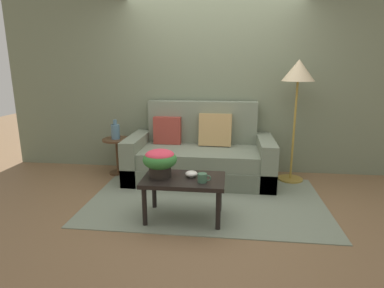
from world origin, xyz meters
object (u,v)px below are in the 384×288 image
coffee_table (184,183)px  side_table (117,150)px  couch (200,156)px  snack_bowl (191,174)px  table_vase (115,131)px  floor_lamp (298,79)px  potted_plant (160,160)px  coffee_mug (202,178)px

coffee_table → side_table: 1.78m
couch → snack_bowl: bearing=-89.0°
table_vase → floor_lamp: bearing=0.4°
couch → coffee_table: bearing=-92.5°
potted_plant → table_vase: 1.59m
couch → potted_plant: bearing=-104.0°
snack_bowl → coffee_table: bearing=-154.7°
couch → coffee_table: size_ratio=2.38×
floor_lamp → side_table: bearing=-180.0°
potted_plant → table_vase: size_ratio=1.24×
coffee_table → floor_lamp: floor_lamp is taller
floor_lamp → potted_plant: 2.20m
floor_lamp → coffee_mug: 2.03m
potted_plant → table_vase: (-0.94, 1.28, 0.02)m
floor_lamp → coffee_mug: size_ratio=12.26×
potted_plant → snack_bowl: size_ratio=2.76×
coffee_table → potted_plant: size_ratio=2.39×
couch → side_table: (-1.24, 0.07, 0.04)m
floor_lamp → snack_bowl: floor_lamp is taller
coffee_mug → snack_bowl: bearing=133.4°
potted_plant → coffee_mug: size_ratio=2.61×
coffee_table → snack_bowl: 0.13m
side_table → couch: bearing=-3.2°
couch → floor_lamp: 1.68m
coffee_mug → table_vase: 1.99m
coffee_mug → table_vase: bearing=134.9°
floor_lamp → coffee_table: bearing=-135.3°
table_vase → snack_bowl: bearing=-45.0°
side_table → snack_bowl: (1.27, -1.29, 0.12)m
floor_lamp → table_vase: 2.64m
snack_bowl → table_vase: table_vase is taller
floor_lamp → coffee_mug: bearing=-128.6°
side_table → floor_lamp: (2.53, 0.00, 1.04)m
snack_bowl → couch: bearing=91.0°
couch → potted_plant: 1.30m
couch → coffee_mug: couch is taller
potted_plant → coffee_mug: (0.46, -0.12, -0.13)m
table_vase → side_table: bearing=74.8°
couch → floor_lamp: bearing=3.1°
potted_plant → coffee_mug: 0.49m
coffee_table → snack_bowl: (0.08, 0.04, 0.10)m
couch → table_vase: size_ratio=7.07×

